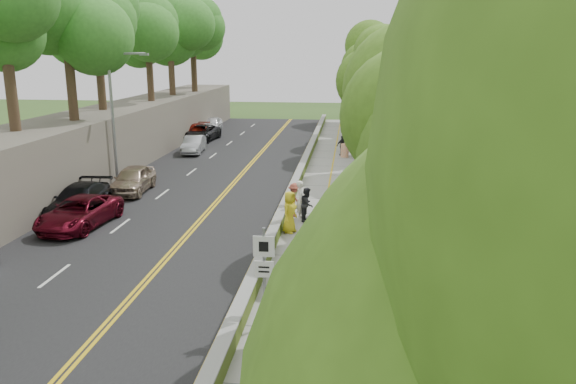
{
  "coord_description": "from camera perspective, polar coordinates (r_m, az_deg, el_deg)",
  "views": [
    {
      "loc": [
        3.46,
        -18.06,
        8.1
      ],
      "look_at": [
        0.5,
        8.0,
        1.4
      ],
      "focal_mm": 35.0,
      "sensor_mm": 36.0,
      "label": 1
    }
  ],
  "objects": [
    {
      "name": "car_3",
      "position": [
        29.93,
        -20.46,
        -0.76
      ],
      "size": [
        2.35,
        5.16,
        1.46
      ],
      "primitive_type": "imported",
      "rotation": [
        0.0,
        0.0,
        0.06
      ],
      "color": "black",
      "rests_on": "road"
    },
    {
      "name": "chainlink_fence",
      "position": [
        33.83,
        8.35,
        2.06
      ],
      "size": [
        0.04,
        66.0,
        2.0
      ],
      "primitive_type": "cube",
      "color": "slate",
      "rests_on": "ground"
    },
    {
      "name": "sidewalk",
      "position": [
        34.04,
        4.76,
        0.56
      ],
      "size": [
        4.2,
        66.0,
        0.05
      ],
      "primitive_type": "cube",
      "color": "gray",
      "rests_on": "ground"
    },
    {
      "name": "person_far",
      "position": [
        43.83,
        5.54,
        4.71
      ],
      "size": [
        0.99,
        0.7,
        1.56
      ],
      "primitive_type": "imported",
      "rotation": [
        0.0,
        0.0,
        3.53
      ],
      "color": "black",
      "rests_on": "sidewalk"
    },
    {
      "name": "car_4",
      "position": [
        33.55,
        -15.5,
        1.24
      ],
      "size": [
        2.05,
        4.57,
        1.52
      ],
      "primitive_type": "imported",
      "rotation": [
        0.0,
        0.0,
        0.06
      ],
      "color": "tan",
      "rests_on": "road"
    },
    {
      "name": "trees_fenceside",
      "position": [
        33.26,
        12.87,
        12.09
      ],
      "size": [
        7.0,
        66.0,
        14.0
      ],
      "primitive_type": null,
      "color": "#528522",
      "rests_on": "ground"
    },
    {
      "name": "car_2",
      "position": [
        27.8,
        -20.43,
        -1.97
      ],
      "size": [
        2.68,
        5.12,
        1.38
      ],
      "primitive_type": "imported",
      "rotation": [
        0.0,
        0.0,
        -0.08
      ],
      "color": "#560917",
      "rests_on": "road"
    },
    {
      "name": "jersey_barrier",
      "position": [
        34.11,
        0.91,
        1.11
      ],
      "size": [
        0.42,
        66.0,
        0.6
      ],
      "primitive_type": "cube",
      "color": "#B1EF2A",
      "rests_on": "ground"
    },
    {
      "name": "construction_barrel",
      "position": [
        43.21,
        5.78,
        4.21
      ],
      "size": [
        0.62,
        0.62,
        1.02
      ],
      "primitive_type": "cylinder",
      "color": "orange",
      "rests_on": "sidewalk"
    },
    {
      "name": "painter_2",
      "position": [
        26.91,
        1.96,
        -1.26
      ],
      "size": [
        0.74,
        0.88,
        1.64
      ],
      "primitive_type": "imported",
      "rotation": [
        0.0,
        0.0,
        1.41
      ],
      "color": "#232328",
      "rests_on": "sidewalk"
    },
    {
      "name": "car_7",
      "position": [
        52.06,
        -9.31,
        6.02
      ],
      "size": [
        2.24,
        4.99,
        1.42
      ],
      "primitive_type": "imported",
      "rotation": [
        0.0,
        0.0,
        0.05
      ],
      "color": "maroon",
      "rests_on": "road"
    },
    {
      "name": "streetlight",
      "position": [
        35.12,
        -17.09,
        8.05
      ],
      "size": [
        2.52,
        0.22,
        8.0
      ],
      "color": "gray",
      "rests_on": "ground"
    },
    {
      "name": "trees_embankment",
      "position": [
        37.0,
        -20.92,
        17.15
      ],
      "size": [
        6.4,
        66.0,
        13.0
      ],
      "primitive_type": null,
      "color": "#3D892A",
      "rests_on": "rock_embankment"
    },
    {
      "name": "painter_0",
      "position": [
        25.18,
        0.16,
        -2.04
      ],
      "size": [
        0.9,
        1.08,
        1.9
      ],
      "primitive_type": "imported",
      "rotation": [
        0.0,
        0.0,
        1.21
      ],
      "color": "yellow",
      "rests_on": "sidewalk"
    },
    {
      "name": "car_5",
      "position": [
        45.43,
        -9.57,
        4.77
      ],
      "size": [
        1.82,
        4.21,
        1.35
      ],
      "primitive_type": "imported",
      "rotation": [
        0.0,
        0.0,
        0.1
      ],
      "color": "#9EA0A5",
      "rests_on": "road"
    },
    {
      "name": "road",
      "position": [
        35.16,
        -8.3,
        0.89
      ],
      "size": [
        11.2,
        66.0,
        0.04
      ],
      "primitive_type": "cube",
      "color": "black",
      "rests_on": "ground"
    },
    {
      "name": "painter_3",
      "position": [
        27.69,
        0.64,
        -0.78
      ],
      "size": [
        0.76,
        1.15,
        1.67
      ],
      "primitive_type": "imported",
      "rotation": [
        0.0,
        0.0,
        1.43
      ],
      "color": "#9F4838",
      "rests_on": "sidewalk"
    },
    {
      "name": "rock_embankment",
      "position": [
        37.65,
        -20.45,
        4.1
      ],
      "size": [
        5.0,
        66.0,
        4.0
      ],
      "primitive_type": "cube",
      "color": "#595147",
      "rests_on": "ground"
    },
    {
      "name": "car_6",
      "position": [
        51.48,
        -8.76,
        5.95
      ],
      "size": [
        2.75,
        5.25,
        1.41
      ],
      "primitive_type": "imported",
      "rotation": [
        0.0,
        0.0,
        -0.08
      ],
      "color": "black",
      "rests_on": "road"
    },
    {
      "name": "concrete_block",
      "position": [
        16.23,
        4.95,
        -13.88
      ],
      "size": [
        1.29,
        1.04,
        0.78
      ],
      "primitive_type": "cube",
      "rotation": [
        0.0,
        0.0,
        0.15
      ],
      "color": "gray",
      "rests_on": "sidewalk"
    },
    {
      "name": "car_8",
      "position": [
        57.9,
        -7.69,
        6.88
      ],
      "size": [
        1.82,
        4.11,
        1.37
      ],
      "primitive_type": "imported",
      "rotation": [
        0.0,
        0.0,
        0.05
      ],
      "color": "white",
      "rests_on": "road"
    },
    {
      "name": "painter_1",
      "position": [
        27.22,
        1.32,
        -0.8
      ],
      "size": [
        0.48,
        0.71,
        1.89
      ],
      "primitive_type": "imported",
      "rotation": [
        0.0,
        0.0,
        1.53
      ],
      "color": "white",
      "rests_on": "sidewalk"
    },
    {
      "name": "signpost",
      "position": [
        16.42,
        -2.45,
        -7.62
      ],
      "size": [
        0.62,
        0.09,
        3.1
      ],
      "color": "gray",
      "rests_on": "sidewalk"
    },
    {
      "name": "ground",
      "position": [
        20.09,
        -4.05,
        -9.48
      ],
      "size": [
        140.0,
        140.0,
        0.0
      ],
      "primitive_type": "plane",
      "color": "#33511E",
      "rests_on": "ground"
    }
  ]
}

